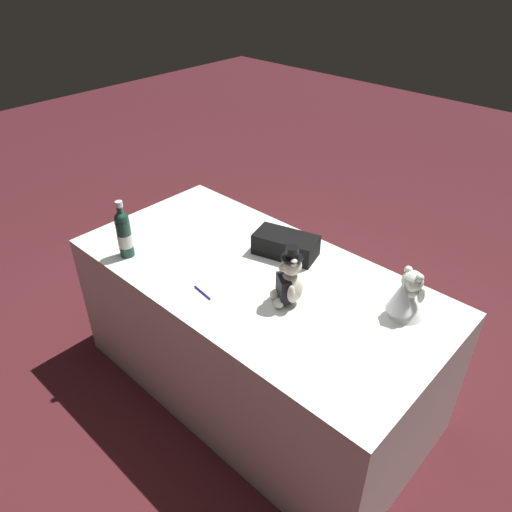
% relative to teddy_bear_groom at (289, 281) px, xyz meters
% --- Properties ---
extents(ground_plane, '(12.00, 12.00, 0.00)m').
position_rel_teddy_bear_groom_xyz_m(ground_plane, '(0.25, -0.06, -0.88)').
color(ground_plane, '#47191E').
extents(reception_table, '(1.85, 0.92, 0.77)m').
position_rel_teddy_bear_groom_xyz_m(reception_table, '(0.25, -0.06, -0.50)').
color(reception_table, white).
rests_on(reception_table, ground_plane).
extents(teddy_bear_groom, '(0.14, 0.14, 0.29)m').
position_rel_teddy_bear_groom_xyz_m(teddy_bear_groom, '(0.00, 0.00, 0.00)').
color(teddy_bear_groom, beige).
rests_on(teddy_bear_groom, reception_table).
extents(teddy_bear_bride, '(0.17, 0.20, 0.23)m').
position_rel_teddy_bear_groom_xyz_m(teddy_bear_bride, '(-0.42, -0.27, -0.01)').
color(teddy_bear_bride, white).
rests_on(teddy_bear_bride, reception_table).
extents(champagne_bottle, '(0.07, 0.07, 0.30)m').
position_rel_teddy_bear_groom_xyz_m(champagne_bottle, '(0.83, 0.27, 0.02)').
color(champagne_bottle, '#15352A').
rests_on(champagne_bottle, reception_table).
extents(signing_pen, '(0.13, 0.03, 0.01)m').
position_rel_teddy_bear_groom_xyz_m(signing_pen, '(0.31, 0.22, -0.11)').
color(signing_pen, navy).
rests_on(signing_pen, reception_table).
extents(gift_case_black, '(0.34, 0.24, 0.11)m').
position_rel_teddy_bear_groom_xyz_m(gift_case_black, '(0.25, -0.28, -0.06)').
color(gift_case_black, black).
rests_on(gift_case_black, reception_table).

